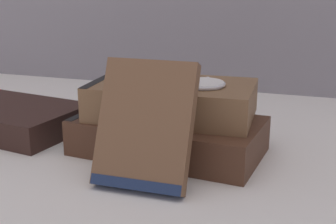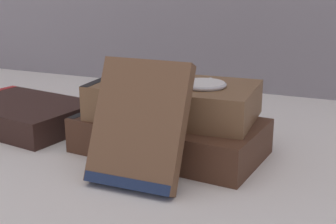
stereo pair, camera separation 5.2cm
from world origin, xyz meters
name	(u,v)px [view 1 (the left image)]	position (x,y,z in m)	size (l,w,h in m)	color
ground_plane	(154,150)	(0.00, 0.00, 0.00)	(3.00, 3.00, 0.00)	white
book_flat_bottom	(166,134)	(0.02, 0.00, 0.02)	(0.26, 0.16, 0.05)	#4C2D1E
book_flat_top	(169,99)	(0.02, 0.01, 0.07)	(0.22, 0.14, 0.05)	brown
book_side_left	(9,117)	(-0.25, 0.02, 0.02)	(0.23, 0.18, 0.04)	#331E19
book_leaning_front	(145,129)	(0.03, -0.10, 0.07)	(0.11, 0.08, 0.14)	brown
pocket_watch	(203,84)	(0.07, 0.01, 0.10)	(0.06, 0.06, 0.01)	white
reading_glasses	(183,120)	(0.00, 0.14, 0.00)	(0.11, 0.07, 0.00)	#4C3828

